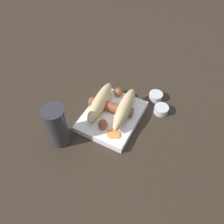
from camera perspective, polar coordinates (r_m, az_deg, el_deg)
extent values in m
plane|color=#33281E|center=(0.73, 0.00, -1.67)|extent=(3.00, 3.00, 0.00)
cube|color=white|center=(0.72, 0.00, -1.10)|extent=(0.21, 0.17, 0.02)
ellipsoid|color=#DBBC84|center=(0.69, 3.28, 0.90)|extent=(0.19, 0.06, 0.05)
ellipsoid|color=#DBBC84|center=(0.71, -3.09, 2.69)|extent=(0.19, 0.06, 0.05)
cylinder|color=brown|center=(0.71, -0.30, 1.36)|extent=(0.05, 0.15, 0.03)
sphere|color=brown|center=(0.76, 1.71, 5.29)|extent=(0.03, 0.03, 0.03)
sphere|color=brown|center=(0.67, -2.57, -3.12)|extent=(0.03, 0.03, 0.03)
cylinder|color=#F99E4C|center=(0.66, 0.89, -5.78)|extent=(0.03, 0.03, 0.00)
cylinder|color=#F99E4C|center=(0.66, 1.22, -6.16)|extent=(0.03, 0.03, 0.00)
cylinder|color=#F99E4C|center=(0.66, 0.01, -5.72)|extent=(0.04, 0.04, 0.00)
cylinder|color=silver|center=(0.75, 12.72, 0.61)|extent=(0.05, 0.05, 0.02)
cylinder|color=#4C662D|center=(0.76, 12.63, 0.26)|extent=(0.04, 0.04, 0.01)
cylinder|color=silver|center=(0.79, 11.34, 4.04)|extent=(0.05, 0.05, 0.02)
cylinder|color=white|center=(0.80, 11.26, 3.69)|extent=(0.04, 0.04, 0.01)
cylinder|color=#333338|center=(0.64, -14.10, -3.56)|extent=(0.06, 0.06, 0.14)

